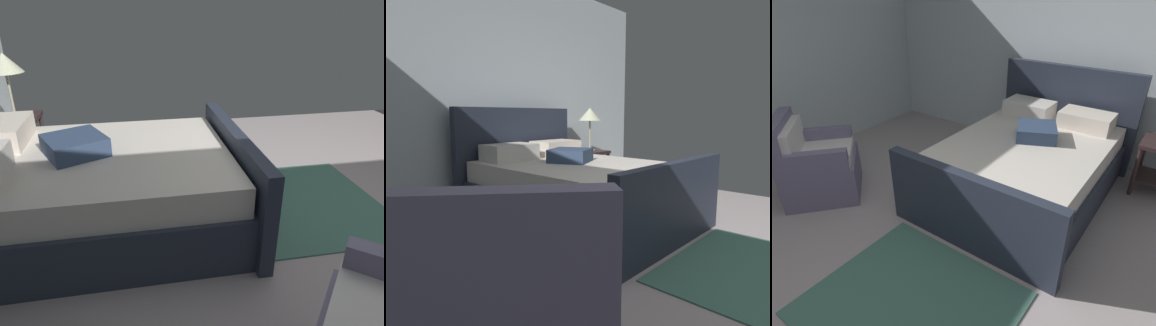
# 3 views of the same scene
# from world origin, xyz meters

# --- Properties ---
(wall_back) EXTENTS (5.53, 0.12, 2.90)m
(wall_back) POSITION_xyz_m (0.00, 3.35, 1.45)
(wall_back) COLOR silver
(wall_back) RESTS_ON ground
(bed) EXTENTS (1.68, 2.24, 1.20)m
(bed) POSITION_xyz_m (0.18, 2.08, 0.35)
(bed) COLOR #282F3F
(bed) RESTS_ON ground
(nightstand_right) EXTENTS (0.44, 0.44, 0.60)m
(nightstand_right) POSITION_xyz_m (1.33, 2.88, 0.40)
(nightstand_right) COLOR #332324
(nightstand_right) RESTS_ON ground
(table_lamp_right) EXTENTS (0.33, 0.33, 0.62)m
(table_lamp_right) POSITION_xyz_m (1.33, 2.88, 1.11)
(table_lamp_right) COLOR #B7B293
(table_lamp_right) RESTS_ON nightstand_right
(armchair) EXTENTS (1.02, 1.02, 0.90)m
(armchair) POSITION_xyz_m (-1.64, 0.73, 0.35)
(armchair) COLOR slate
(armchair) RESTS_ON ground
(area_rug) EXTENTS (1.42, 1.25, 0.01)m
(area_rug) POSITION_xyz_m (0.17, 0.24, 0.01)
(area_rug) COLOR #467364
(area_rug) RESTS_ON ground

